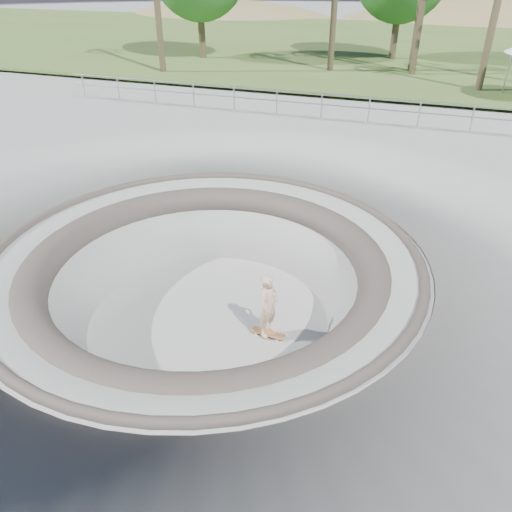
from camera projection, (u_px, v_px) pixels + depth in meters
name	position (u px, v px, depth m)	size (l,w,h in m)	color
ground	(205.00, 254.00, 11.78)	(180.00, 180.00, 0.00)	#969591
skate_bowl	(209.00, 316.00, 12.72)	(14.00, 14.00, 4.10)	#969591
grass_strip	(384.00, 45.00, 39.23)	(180.00, 36.00, 0.12)	#425F26
distant_hills	(431.00, 84.00, 60.64)	(103.20, 45.00, 28.60)	olive
safety_railing	(322.00, 105.00, 21.16)	(25.00, 0.06, 1.03)	#93979B
skateboard	(268.00, 333.00, 12.13)	(0.86, 0.31, 0.09)	#9B5A3E
skater	(268.00, 306.00, 11.71)	(0.59, 0.39, 1.63)	#D5AD8A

